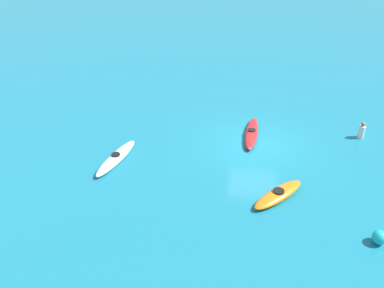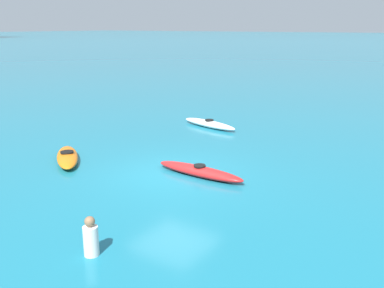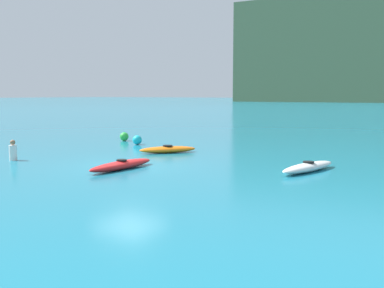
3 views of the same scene
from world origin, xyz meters
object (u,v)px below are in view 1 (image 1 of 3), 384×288
Objects in this scene: kayak_red at (252,133)px; buoy_cyan at (379,237)px; person_near_shore at (362,131)px; kayak_white at (116,158)px; kayak_orange at (278,194)px.

kayak_red is 8.22m from buoy_cyan.
buoy_cyan is 7.48m from person_near_shore.
buoy_cyan reaches higher than kayak_white.
buoy_cyan is at bearing 85.67° from person_near_shore.
person_near_shore reaches higher than kayak_orange.
kayak_orange is 3.99m from buoy_cyan.
kayak_red is at bearing -53.91° from buoy_cyan.
kayak_orange is at bearing 105.77° from kayak_red.
person_near_shore reaches higher than kayak_white.
person_near_shore reaches higher than kayak_red.
person_near_shore reaches higher than buoy_cyan.
buoy_cyan reaches higher than kayak_orange.
kayak_white is 11.34m from buoy_cyan.
buoy_cyan is (-4.84, 6.65, 0.10)m from kayak_red.
kayak_orange is 4.93m from kayak_red.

